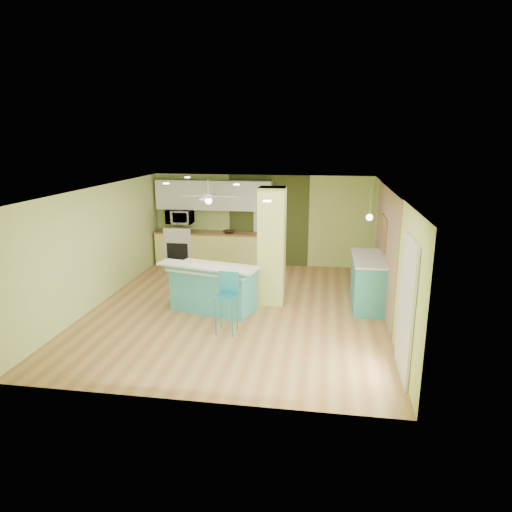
# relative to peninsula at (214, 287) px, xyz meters

# --- Properties ---
(floor) EXTENTS (6.00, 7.00, 0.01)m
(floor) POSITION_rel_peninsula_xyz_m (0.48, 0.14, -0.49)
(floor) COLOR #9D6537
(floor) RESTS_ON ground
(ceiling) EXTENTS (6.00, 7.00, 0.01)m
(ceiling) POSITION_rel_peninsula_xyz_m (0.48, 0.14, 2.02)
(ceiling) COLOR white
(ceiling) RESTS_ON wall_back
(wall_back) EXTENTS (6.00, 0.01, 2.50)m
(wall_back) POSITION_rel_peninsula_xyz_m (0.48, 3.64, 0.76)
(wall_back) COLOR #BDD170
(wall_back) RESTS_ON floor
(wall_front) EXTENTS (6.00, 0.01, 2.50)m
(wall_front) POSITION_rel_peninsula_xyz_m (0.48, -3.37, 0.76)
(wall_front) COLOR #BDD170
(wall_front) RESTS_ON floor
(wall_left) EXTENTS (0.01, 7.00, 2.50)m
(wall_left) POSITION_rel_peninsula_xyz_m (-2.53, 0.14, 0.76)
(wall_left) COLOR #BDD170
(wall_left) RESTS_ON floor
(wall_right) EXTENTS (0.01, 7.00, 2.50)m
(wall_right) POSITION_rel_peninsula_xyz_m (3.48, 0.14, 0.76)
(wall_right) COLOR #BDD170
(wall_right) RESTS_ON floor
(wood_panel) EXTENTS (0.02, 3.40, 2.50)m
(wood_panel) POSITION_rel_peninsula_xyz_m (3.47, 0.74, 0.76)
(wood_panel) COLOR #88694D
(wood_panel) RESTS_ON floor
(olive_accent) EXTENTS (2.20, 0.02, 2.50)m
(olive_accent) POSITION_rel_peninsula_xyz_m (0.68, 3.62, 0.76)
(olive_accent) COLOR #3D471C
(olive_accent) RESTS_ON floor
(interior_door) EXTENTS (0.82, 0.05, 2.00)m
(interior_door) POSITION_rel_peninsula_xyz_m (0.68, 3.60, 0.51)
(interior_door) COLOR white
(interior_door) RESTS_ON floor
(french_door) EXTENTS (0.04, 1.08, 2.10)m
(french_door) POSITION_rel_peninsula_xyz_m (3.45, -2.16, 0.56)
(french_door) COLOR silver
(french_door) RESTS_ON floor
(column) EXTENTS (0.55, 0.55, 2.50)m
(column) POSITION_rel_peninsula_xyz_m (1.13, 0.64, 0.76)
(column) COLOR #B8C35A
(column) RESTS_ON floor
(kitchen_run) EXTENTS (3.25, 0.63, 0.94)m
(kitchen_run) POSITION_rel_peninsula_xyz_m (-0.82, 3.34, -0.01)
(kitchen_run) COLOR #E7E579
(kitchen_run) RESTS_ON floor
(stove) EXTENTS (0.76, 0.66, 1.08)m
(stove) POSITION_rel_peninsula_xyz_m (-1.77, 3.33, -0.03)
(stove) COLOR white
(stove) RESTS_ON floor
(upper_cabinets) EXTENTS (3.20, 0.34, 0.80)m
(upper_cabinets) POSITION_rel_peninsula_xyz_m (-0.82, 3.46, 1.46)
(upper_cabinets) COLOR white
(upper_cabinets) RESTS_ON wall_back
(microwave) EXTENTS (0.70, 0.48, 0.39)m
(microwave) POSITION_rel_peninsula_xyz_m (-1.77, 3.34, 0.86)
(microwave) COLOR white
(microwave) RESTS_ON wall_back
(ceiling_fan) EXTENTS (1.41, 1.41, 0.61)m
(ceiling_fan) POSITION_rel_peninsula_xyz_m (-0.62, 2.14, 1.59)
(ceiling_fan) COLOR silver
(ceiling_fan) RESTS_ON ceiling
(pendant_lamp) EXTENTS (0.14, 0.14, 0.69)m
(pendant_lamp) POSITION_rel_peninsula_xyz_m (3.13, 0.89, 1.40)
(pendant_lamp) COLOR silver
(pendant_lamp) RESTS_ON ceiling
(wall_decor) EXTENTS (0.03, 0.90, 0.70)m
(wall_decor) POSITION_rel_peninsula_xyz_m (3.44, 0.94, 1.06)
(wall_decor) COLOR brown
(wall_decor) RESTS_ON wood_panel
(peninsula) EXTENTS (2.04, 1.44, 1.05)m
(peninsula) POSITION_rel_peninsula_xyz_m (0.00, 0.00, 0.00)
(peninsula) COLOR teal
(peninsula) RESTS_ON floor
(bar_stool) EXTENTS (0.40, 0.40, 1.12)m
(bar_stool) POSITION_rel_peninsula_xyz_m (0.52, -1.02, 0.27)
(bar_stool) COLOR teal
(bar_stool) RESTS_ON floor
(side_counter) EXTENTS (0.70, 1.65, 1.06)m
(side_counter) POSITION_rel_peninsula_xyz_m (3.18, 0.76, 0.05)
(side_counter) COLOR teal
(side_counter) RESTS_ON floor
(fruit_bowl) EXTENTS (0.38, 0.38, 0.08)m
(fruit_bowl) POSITION_rel_peninsula_xyz_m (-0.36, 3.26, 0.49)
(fruit_bowl) COLOR #372216
(fruit_bowl) RESTS_ON kitchen_run
(canister) EXTENTS (0.15, 0.15, 0.18)m
(canister) POSITION_rel_peninsula_xyz_m (-0.37, -0.12, 0.52)
(canister) COLOR gold
(canister) RESTS_ON peninsula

